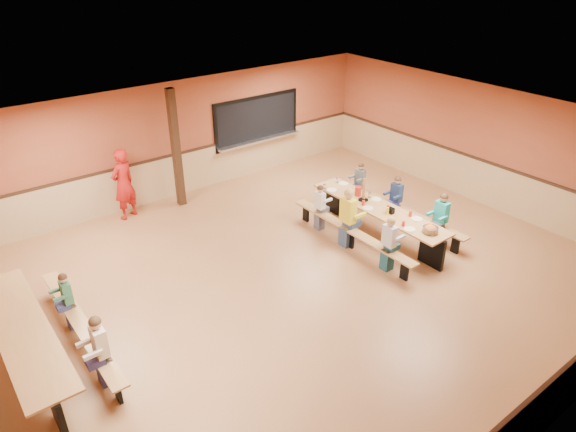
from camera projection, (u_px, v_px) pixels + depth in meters
ground at (293, 279)px, 10.32m from camera, size 12.00×12.00×0.00m
room_envelope at (293, 250)px, 9.99m from camera, size 12.04×10.04×3.02m
kitchen_pass_through at (257, 122)px, 14.48m from camera, size 2.78×0.28×1.38m
structural_post at (176, 149)px, 12.58m from camera, size 0.18×0.18×3.00m
cafeteria_table_main at (378, 216)px, 11.59m from camera, size 1.91×3.70×0.74m
cafeteria_table_second at (25, 340)px, 7.97m from camera, size 1.91×3.70×0.74m
seated_child_white_left at (389, 244)px, 10.36m from camera, size 0.36×0.29×1.19m
seated_adult_yellow at (348, 218)px, 11.16m from camera, size 0.44×0.36×1.36m
seated_child_grey_left at (320, 208)px, 11.87m from camera, size 0.32×0.26×1.10m
seated_child_teal_right at (440, 220)px, 11.24m from camera, size 0.38×0.31×1.23m
seated_child_navy_right at (396, 200)px, 12.15m from camera, size 0.35×0.29×1.17m
seated_child_char_right at (360, 184)px, 13.01m from camera, size 0.33×0.27×1.12m
seated_child_green_sec at (69, 301)px, 8.78m from camera, size 0.32×0.26×1.10m
seated_child_tan_sec at (101, 351)px, 7.62m from camera, size 0.38×0.31×1.24m
standing_woman at (123, 184)px, 12.23m from camera, size 0.76×0.64×1.77m
punch_pitcher at (358, 191)px, 11.97m from camera, size 0.16×0.16×0.22m
chip_bowl at (430, 229)px, 10.45m from camera, size 0.32×0.32×0.15m
napkin_dispenser at (391, 211)px, 11.20m from camera, size 0.10×0.14×0.13m
condiment_mustard at (388, 211)px, 11.14m from camera, size 0.06×0.06×0.17m
condiment_ketchup at (388, 209)px, 11.23m from camera, size 0.06×0.06×0.17m
table_paddle at (364, 196)px, 11.70m from camera, size 0.16×0.16×0.56m
place_settings at (379, 205)px, 11.46m from camera, size 0.65×3.30×0.11m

